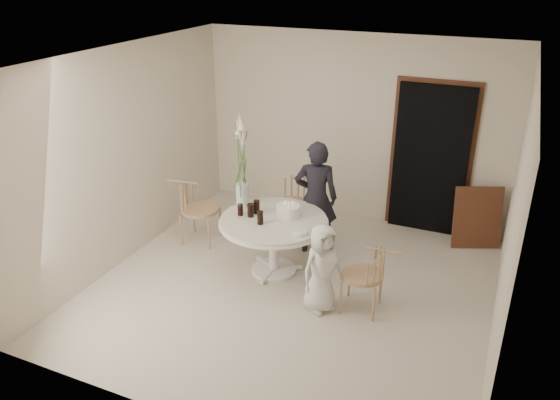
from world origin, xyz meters
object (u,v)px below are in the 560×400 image
at_px(boy, 322,268).
at_px(birthday_cake, 288,211).
at_px(table, 274,227).
at_px(chair_left, 191,202).
at_px(flower_vase, 242,171).
at_px(girl, 316,198).
at_px(chair_right, 373,270).
at_px(chair_far, 298,196).

distance_m(boy, birthday_cake, 0.99).
bearing_deg(boy, table, 91.48).
relative_size(chair_left, flower_vase, 0.73).
bearing_deg(girl, table, 51.78).
xyz_separation_m(chair_left, girl, (1.65, 0.39, 0.20)).
height_order(chair_right, chair_left, chair_left).
distance_m(chair_far, chair_right, 1.99).
height_order(table, chair_right, chair_right).
xyz_separation_m(birthday_cake, flower_vase, (-0.64, 0.04, 0.40)).
bearing_deg(chair_right, birthday_cake, -113.89).
xyz_separation_m(boy, birthday_cake, (-0.68, 0.66, 0.28)).
xyz_separation_m(chair_far, girl, (0.38, -0.36, 0.18)).
distance_m(table, boy, 0.96).
height_order(table, chair_far, chair_far).
bearing_deg(table, chair_right, -13.78).
xyz_separation_m(girl, birthday_cake, (-0.16, -0.55, 0.03)).
bearing_deg(boy, flower_vase, 95.95).
relative_size(chair_far, birthday_cake, 3.16).
bearing_deg(flower_vase, table, -20.16).
relative_size(chair_far, chair_right, 1.13).
relative_size(girl, flower_vase, 1.27).
height_order(chair_far, flower_vase, flower_vase).
bearing_deg(boy, chair_far, 63.88).
xyz_separation_m(table, chair_far, (-0.10, 1.06, -0.03)).
relative_size(table, chair_left, 1.51).
height_order(birthday_cake, flower_vase, flower_vase).
xyz_separation_m(chair_far, flower_vase, (-0.41, -0.87, 0.61)).
distance_m(chair_far, birthday_cake, 0.96).
relative_size(chair_far, flower_vase, 0.75).
bearing_deg(chair_left, chair_far, -67.27).
bearing_deg(boy, birthday_cake, 79.66).
bearing_deg(chair_right, boy, -72.68).
xyz_separation_m(table, girl, (0.28, 0.70, 0.15)).
height_order(girl, birthday_cake, girl).
distance_m(girl, boy, 1.34).
bearing_deg(boy, chair_left, 103.09).
height_order(girl, boy, girl).
height_order(chair_far, boy, boy).
bearing_deg(chair_right, flower_vase, -107.90).
bearing_deg(girl, chair_far, -59.15).
xyz_separation_m(chair_far, birthday_cake, (0.23, -0.91, 0.21)).
height_order(chair_far, girl, girl).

